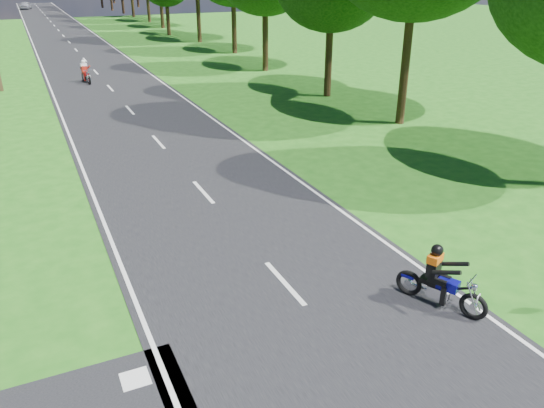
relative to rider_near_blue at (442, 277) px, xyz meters
name	(u,v)px	position (x,y,z in m)	size (l,w,h in m)	color
ground	(328,333)	(-2.61, 0.22, -0.74)	(160.00, 160.00, 0.00)	#1E5A14
main_road	(69,42)	(-2.61, 50.22, -0.73)	(7.00, 140.00, 0.02)	black
road_markings	(70,44)	(-2.75, 48.35, -0.72)	(7.40, 140.00, 0.01)	silver
rider_near_blue	(442,277)	(0.00, 0.00, 0.00)	(0.58, 1.73, 1.44)	#0D0B7D
rider_far_red	(85,71)	(-3.68, 28.55, -0.01)	(0.57, 1.70, 1.41)	#A00C0E
distant_car	(26,5)	(-4.75, 100.76, -0.07)	(1.53, 3.80, 1.30)	#B5B7BD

